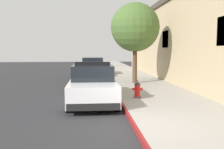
# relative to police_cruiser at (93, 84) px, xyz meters

# --- Properties ---
(ground_plane) EXTENTS (31.23, 60.00, 0.20)m
(ground_plane) POSITION_rel_police_cruiser_xyz_m (-3.01, 5.98, -0.84)
(ground_plane) COLOR #2B2B2D
(sidewalk_pavement) EXTENTS (3.67, 60.00, 0.15)m
(sidewalk_pavement) POSITION_rel_police_cruiser_xyz_m (2.99, 5.98, -0.67)
(sidewalk_pavement) COLOR #9E9991
(sidewalk_pavement) RESTS_ON ground
(curb_painted_edge) EXTENTS (0.08, 60.00, 0.15)m
(curb_painted_edge) POSITION_rel_police_cruiser_xyz_m (1.11, 5.98, -0.67)
(curb_painted_edge) COLOR maroon
(curb_painted_edge) RESTS_ON ground
(storefront_building) EXTENTS (6.18, 26.70, 5.60)m
(storefront_building) POSITION_rel_police_cruiser_xyz_m (7.79, 5.73, 2.06)
(storefront_building) COLOR tan
(storefront_building) RESTS_ON ground
(police_cruiser) EXTENTS (1.94, 4.84, 1.68)m
(police_cruiser) POSITION_rel_police_cruiser_xyz_m (0.00, 0.00, 0.00)
(police_cruiser) COLOR white
(police_cruiser) RESTS_ON ground
(parked_car_silver_ahead) EXTENTS (1.94, 4.84, 1.56)m
(parked_car_silver_ahead) POSITION_rel_police_cruiser_xyz_m (0.09, 10.57, -0.00)
(parked_car_silver_ahead) COLOR navy
(parked_car_silver_ahead) RESTS_ON ground
(fire_hydrant) EXTENTS (0.44, 0.40, 0.76)m
(fire_hydrant) POSITION_rel_police_cruiser_xyz_m (1.89, -0.10, -0.24)
(fire_hydrant) COLOR #4C4C51
(fire_hydrant) RESTS_ON sidewalk_pavement
(street_tree) EXTENTS (2.95, 2.95, 4.86)m
(street_tree) POSITION_rel_police_cruiser_xyz_m (2.63, 4.69, 2.78)
(street_tree) COLOR brown
(street_tree) RESTS_ON sidewalk_pavement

